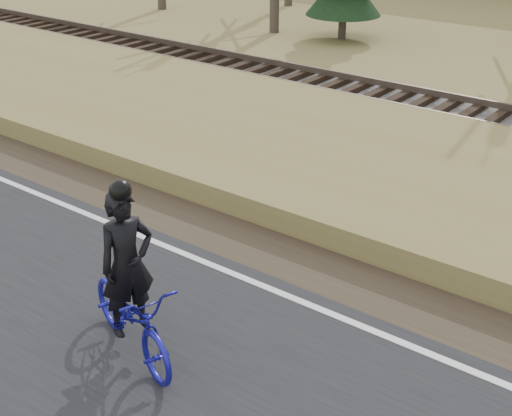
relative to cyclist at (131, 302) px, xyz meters
The scene contains 7 objects.
ground 5.14m from the cyclist, 156.82° to the left, with size 120.00×120.00×0.00m, color olive.
edge_line 5.22m from the cyclist, 154.78° to the left, with size 120.00×0.12×0.01m, color silver.
shoulder 5.72m from the cyclist, 145.58° to the left, with size 120.00×1.60×0.04m, color #473A2B.
embankment 7.78m from the cyclist, 126.99° to the left, with size 120.00×5.00×0.44m, color olive.
ballast 11.05m from the cyclist, 115.03° to the left, with size 120.00×3.00×0.45m, color slate.
railroad 11.04m from the cyclist, 115.03° to the left, with size 120.00×2.40×0.29m.
cyclist is the anchor object (origin of this frame).
Camera 1 is at (10.28, -6.83, 5.60)m, focal length 50.00 mm.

